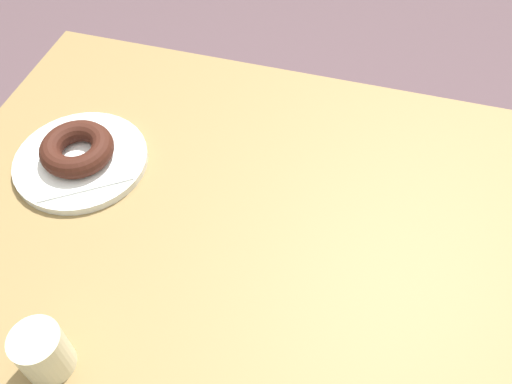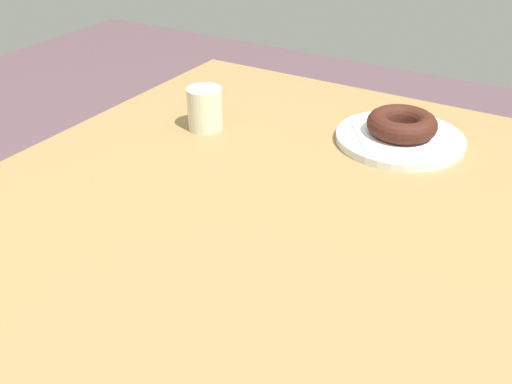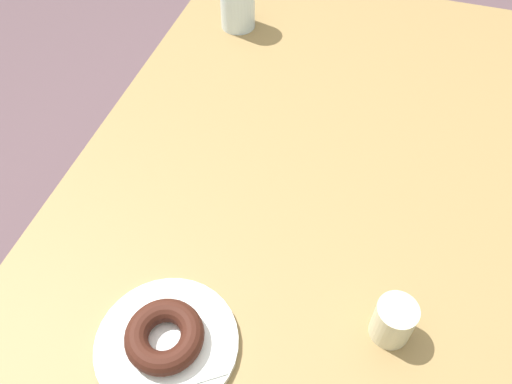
# 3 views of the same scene
# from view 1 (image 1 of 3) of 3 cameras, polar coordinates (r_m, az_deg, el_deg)

# --- Properties ---
(table) EXTENTS (1.22, 0.79, 0.78)m
(table) POSITION_cam_1_polar(r_m,az_deg,el_deg) (0.78, 8.69, -12.25)
(table) COLOR olive
(table) RESTS_ON ground_plane
(plate_chocolate_ring) EXTENTS (0.20, 0.20, 0.01)m
(plate_chocolate_ring) POSITION_cam_1_polar(r_m,az_deg,el_deg) (0.85, -18.04, 3.20)
(plate_chocolate_ring) COLOR silver
(plate_chocolate_ring) RESTS_ON table
(napkin_chocolate_ring) EXTENTS (0.19, 0.19, 0.00)m
(napkin_chocolate_ring) POSITION_cam_1_polar(r_m,az_deg,el_deg) (0.85, -18.16, 3.54)
(napkin_chocolate_ring) COLOR white
(napkin_chocolate_ring) RESTS_ON plate_chocolate_ring
(donut_chocolate_ring) EXTENTS (0.11, 0.11, 0.03)m
(donut_chocolate_ring) POSITION_cam_1_polar(r_m,az_deg,el_deg) (0.84, -18.46, 4.37)
(donut_chocolate_ring) COLOR #371810
(donut_chocolate_ring) RESTS_ON napkin_chocolate_ring
(sugar_jar) EXTENTS (0.06, 0.06, 0.07)m
(sugar_jar) POSITION_cam_1_polar(r_m,az_deg,el_deg) (0.66, -21.67, -15.48)
(sugar_jar) COLOR beige
(sugar_jar) RESTS_ON table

